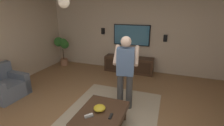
{
  "coord_description": "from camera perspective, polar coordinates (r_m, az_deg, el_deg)",
  "views": [
    {
      "loc": [
        -2.36,
        -1.06,
        2.17
      ],
      "look_at": [
        0.98,
        0.13,
        0.96
      ],
      "focal_mm": 26.01,
      "sensor_mm": 36.0,
      "label": 1
    }
  ],
  "objects": [
    {
      "name": "ground_plane",
      "position": [
        3.38,
        -3.73,
        -21.23
      ],
      "size": [
        7.82,
        7.82,
        0.0
      ],
      "primitive_type": "plane",
      "color": "olive"
    },
    {
      "name": "wall_back_tv",
      "position": [
        5.8,
        9.03,
        10.14
      ],
      "size": [
        0.1,
        6.71,
        2.65
      ],
      "primitive_type": "cube",
      "color": "#C6B299",
      "rests_on": "ground"
    },
    {
      "name": "area_rug",
      "position": [
        3.43,
        -2.24,
        -20.29
      ],
      "size": [
        2.99,
        1.94,
        0.01
      ],
      "primitive_type": "cube",
      "color": "tan",
      "rests_on": "ground"
    },
    {
      "name": "armchair",
      "position": [
        4.97,
        -33.44,
        -6.89
      ],
      "size": [
        0.84,
        0.85,
        0.82
      ],
      "rotation": [
        0.0,
        0.0,
        -1.62
      ],
      "color": "slate",
      "rests_on": "ground"
    },
    {
      "name": "coffee_table",
      "position": [
        3.11,
        -3.75,
        -18.31
      ],
      "size": [
        1.0,
        0.8,
        0.4
      ],
      "color": "#422B1C",
      "rests_on": "ground"
    },
    {
      "name": "media_console",
      "position": [
        5.77,
        5.93,
        -0.51
      ],
      "size": [
        0.45,
        1.7,
        0.55
      ],
      "rotation": [
        0.0,
        0.0,
        3.14
      ],
      "color": "#422B1C",
      "rests_on": "ground"
    },
    {
      "name": "tv",
      "position": [
        5.75,
        6.85,
        9.71
      ],
      "size": [
        0.05,
        1.27,
        0.72
      ],
      "rotation": [
        0.0,
        0.0,
        3.14
      ],
      "color": "black"
    },
    {
      "name": "person_standing",
      "position": [
        3.47,
        4.71,
        -2.19
      ],
      "size": [
        0.6,
        0.6,
        1.64
      ],
      "rotation": [
        0.0,
        0.0,
        0.17
      ],
      "color": "#3F3F3F",
      "rests_on": "ground"
    },
    {
      "name": "potted_plant_tall",
      "position": [
        6.55,
        -17.14,
        5.58
      ],
      "size": [
        0.4,
        0.55,
        1.12
      ],
      "color": "#9E6B4C",
      "rests_on": "ground"
    },
    {
      "name": "bowl",
      "position": [
        3.06,
        -4.42,
        -15.51
      ],
      "size": [
        0.22,
        0.22,
        0.1
      ],
      "primitive_type": "ellipsoid",
      "color": "gold",
      "rests_on": "coffee_table"
    },
    {
      "name": "remote_white",
      "position": [
        2.97,
        -8.21,
        -17.69
      ],
      "size": [
        0.14,
        0.13,
        0.02
      ],
      "primitive_type": "cube",
      "rotation": [
        0.0,
        0.0,
        2.41
      ],
      "color": "white",
      "rests_on": "coffee_table"
    },
    {
      "name": "remote_black",
      "position": [
        2.92,
        -0.47,
        -18.18
      ],
      "size": [
        0.15,
        0.05,
        0.02
      ],
      "primitive_type": "cube",
      "rotation": [
        0.0,
        0.0,
        3.21
      ],
      "color": "black",
      "rests_on": "coffee_table"
    },
    {
      "name": "remote_grey",
      "position": [
        2.94,
        -8.09,
        -18.12
      ],
      "size": [
        0.13,
        0.14,
        0.02
      ],
      "primitive_type": "cube",
      "rotation": [
        0.0,
        0.0,
        5.45
      ],
      "color": "slate",
      "rests_on": "coffee_table"
    },
    {
      "name": "vase_round",
      "position": [
        5.73,
        4.89,
        3.42
      ],
      "size": [
        0.22,
        0.22,
        0.22
      ],
      "primitive_type": "sphere",
      "color": "red",
      "rests_on": "media_console"
    },
    {
      "name": "wall_speaker_left",
      "position": [
        5.64,
        18.23,
        8.27
      ],
      "size": [
        0.06,
        0.12,
        0.22
      ],
      "primitive_type": "cube",
      "color": "black"
    },
    {
      "name": "wall_speaker_right",
      "position": [
        6.08,
        -3.18,
        11.13
      ],
      "size": [
        0.06,
        0.12,
        0.22
      ],
      "primitive_type": "cube",
      "color": "black"
    }
  ]
}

